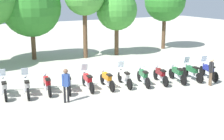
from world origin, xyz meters
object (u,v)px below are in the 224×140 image
at_px(motorcycle_5, 107,79).
at_px(motorcycle_2, 47,84).
at_px(motorcycle_7, 143,76).
at_px(motorcycle_11, 208,70).
at_px(motorcycle_10, 192,72).
at_px(person_1, 66,83).
at_px(motorcycle_8, 160,75).
at_px(tree_2, 31,7).
at_px(person_0, 211,70).
at_px(tree_4, 117,10).
at_px(motorcycle_3, 68,83).
at_px(tree_5, 165,1).
at_px(motorcycle_9, 177,74).
at_px(motorcycle_0, 4,87).
at_px(motorcycle_6, 124,77).
at_px(motorcycle_4, 88,80).
at_px(motorcycle_1, 27,86).

bearing_deg(motorcycle_5, motorcycle_2, 83.53).
bearing_deg(motorcycle_7, motorcycle_11, -85.69).
distance_m(motorcycle_10, person_1, 8.41).
height_order(motorcycle_8, tree_2, tree_2).
relative_size(motorcycle_5, motorcycle_8, 1.02).
bearing_deg(person_0, tree_4, -65.82).
bearing_deg(motorcycle_3, tree_5, -42.06).
bearing_deg(motorcycle_3, motorcycle_11, -85.79).
xyz_separation_m(motorcycle_2, tree_2, (1.63, 8.85, 3.70)).
xyz_separation_m(motorcycle_8, motorcycle_10, (2.19, -0.35, 0.01)).
distance_m(motorcycle_2, motorcycle_9, 7.86).
height_order(motorcycle_0, tree_5, tree_5).
height_order(motorcycle_6, person_0, person_0).
distance_m(motorcycle_4, motorcycle_10, 6.70).
xyz_separation_m(motorcycle_0, motorcycle_2, (2.19, -0.46, -0.01)).
height_order(motorcycle_1, tree_4, tree_4).
bearing_deg(tree_4, motorcycle_4, -128.93).
distance_m(motorcycle_0, motorcycle_9, 10.10).
bearing_deg(person_0, motorcycle_10, -65.02).
relative_size(motorcycle_2, motorcycle_4, 1.00).
bearing_deg(motorcycle_0, motorcycle_4, -97.08).
bearing_deg(motorcycle_2, motorcycle_0, 86.28).
relative_size(motorcycle_0, motorcycle_2, 1.00).
height_order(motorcycle_11, person_0, person_0).
xyz_separation_m(motorcycle_4, tree_2, (-0.56, 9.36, 3.68)).
relative_size(motorcycle_1, motorcycle_5, 1.00).
bearing_deg(tree_5, motorcycle_7, -133.26).
distance_m(motorcycle_4, tree_4, 10.51).
bearing_deg(motorcycle_8, person_0, -113.93).
distance_m(motorcycle_1, motorcycle_9, 8.95).
distance_m(motorcycle_5, motorcycle_10, 5.58).
relative_size(motorcycle_1, motorcycle_8, 1.02).
xyz_separation_m(motorcycle_0, motorcycle_7, (7.67, -1.71, -0.01)).
height_order(motorcycle_5, tree_5, tree_5).
xyz_separation_m(motorcycle_0, motorcycle_8, (8.77, -1.94, -0.01)).
xyz_separation_m(motorcycle_10, person_1, (-8.39, -0.16, 0.50)).
distance_m(motorcycle_3, person_0, 8.31).
height_order(motorcycle_7, tree_4, tree_4).
relative_size(motorcycle_9, tree_5, 0.33).
relative_size(motorcycle_2, motorcycle_8, 1.02).
height_order(motorcycle_9, person_1, person_1).
relative_size(tree_4, tree_5, 0.87).
bearing_deg(motorcycle_4, motorcycle_9, -94.34).
relative_size(motorcycle_2, person_1, 1.26).
distance_m(motorcycle_0, tree_5, 18.15).
bearing_deg(motorcycle_9, person_1, 104.44).
relative_size(motorcycle_11, person_1, 1.23).
distance_m(motorcycle_7, tree_5, 12.98).
relative_size(motorcycle_8, person_0, 1.30).
bearing_deg(motorcycle_4, tree_2, 11.64).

